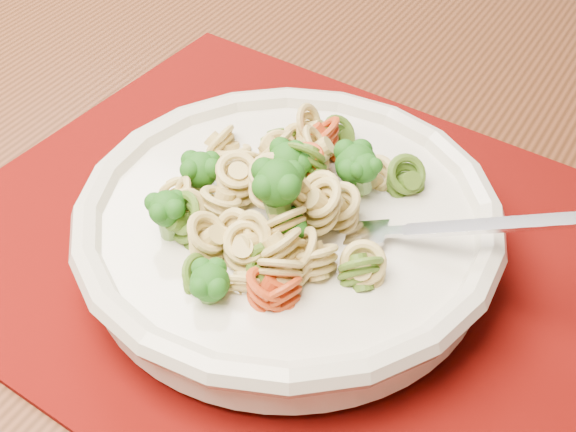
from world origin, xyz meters
The scene contains 5 objects.
dining_table centered at (0.30, 0.20, 0.64)m, with size 1.50×1.03×0.74m.
placemat centered at (0.38, 0.06, 0.74)m, with size 0.50×0.39×0.00m, color #550603.
pasta_bowl centered at (0.37, 0.05, 0.77)m, with size 0.28×0.28×0.05m.
pasta_broccoli_heap centered at (0.37, 0.05, 0.79)m, with size 0.24×0.24×0.06m, color tan, non-canonical shape.
fork centered at (0.42, 0.06, 0.78)m, with size 0.19×0.02×0.01m, color silver, non-canonical shape.
Camera 1 is at (0.60, -0.27, 1.13)m, focal length 50.00 mm.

